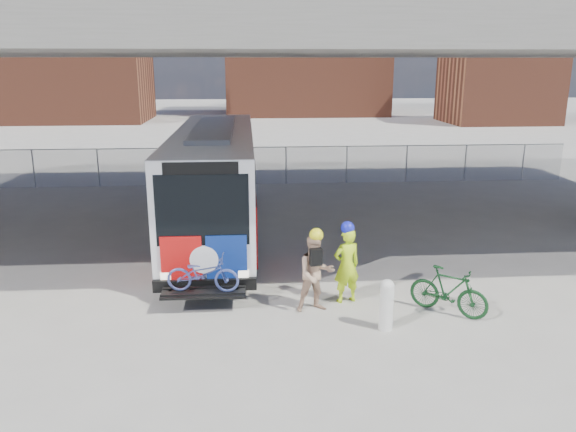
{
  "coord_description": "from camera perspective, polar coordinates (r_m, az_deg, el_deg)",
  "views": [
    {
      "loc": [
        -0.91,
        -15.03,
        5.74
      ],
      "look_at": [
        0.21,
        0.09,
        1.6
      ],
      "focal_mm": 35.0,
      "sensor_mm": 36.0,
      "label": 1
    }
  ],
  "objects": [
    {
      "name": "ground",
      "position": [
        16.12,
        -0.74,
        -5.6
      ],
      "size": [
        160.0,
        160.0,
        0.0
      ],
      "primitive_type": "plane",
      "color": "#9E9991",
      "rests_on": "ground"
    },
    {
      "name": "cyclist_hivis",
      "position": [
        13.86,
        5.97,
        -4.82
      ],
      "size": [
        0.79,
        0.64,
        2.07
      ],
      "rotation": [
        0.0,
        0.0,
        3.44
      ],
      "color": "#CFFF1A",
      "rests_on": "ground"
    },
    {
      "name": "smokestack",
      "position": [
        71.92,
        8.27,
        20.5
      ],
      "size": [
        2.2,
        2.2,
        25.0
      ],
      "primitive_type": "cylinder",
      "color": "brown",
      "rests_on": "ground"
    },
    {
      "name": "bike_parked",
      "position": [
        13.82,
        16.0,
        -7.32
      ],
      "size": [
        1.81,
        1.61,
        1.14
      ],
      "primitive_type": "imported",
      "rotation": [
        0.0,
        0.0,
        0.89
      ],
      "color": "#123B1B",
      "rests_on": "ground"
    },
    {
      "name": "overpass",
      "position": [
        19.07,
        -1.58,
        17.68
      ],
      "size": [
        40.0,
        16.0,
        7.95
      ],
      "color": "#605E59",
      "rests_on": "ground"
    },
    {
      "name": "bus",
      "position": [
        19.5,
        -7.4,
        4.4
      ],
      "size": [
        2.67,
        12.96,
        3.69
      ],
      "color": "silver",
      "rests_on": "ground"
    },
    {
      "name": "cyclist_tan",
      "position": [
        13.31,
        2.84,
        -5.74
      ],
      "size": [
        1.02,
        0.85,
        2.06
      ],
      "rotation": [
        0.0,
        0.0,
        0.17
      ],
      "color": "tan",
      "rests_on": "ground"
    },
    {
      "name": "brick_buildings",
      "position": [
        63.3,
        -2.38,
        14.96
      ],
      "size": [
        54.0,
        22.0,
        12.0
      ],
      "color": "brown",
      "rests_on": "ground"
    },
    {
      "name": "chainlink_fence",
      "position": [
        27.39,
        -2.3,
        6.18
      ],
      "size": [
        30.0,
        0.06,
        30.0
      ],
      "color": "gray",
      "rests_on": "ground"
    },
    {
      "name": "bollard",
      "position": [
        12.69,
        9.97,
        -8.69
      ],
      "size": [
        0.31,
        0.31,
        1.19
      ],
      "color": "white",
      "rests_on": "ground"
    }
  ]
}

